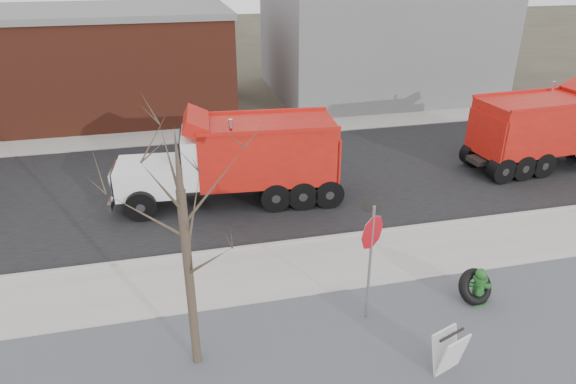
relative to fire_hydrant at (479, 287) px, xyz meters
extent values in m
plane|color=#383328|center=(-3.65, 2.14, -0.44)|extent=(120.00, 120.00, 0.00)
cube|color=slate|center=(-3.65, -1.36, -0.42)|extent=(60.00, 5.00, 0.03)
cube|color=#9E9B93|center=(-3.65, 2.39, -0.41)|extent=(60.00, 2.50, 0.06)
cube|color=#9E9B93|center=(-3.65, 3.69, -0.38)|extent=(60.00, 0.15, 0.11)
cube|color=black|center=(-3.65, 8.44, -0.43)|extent=(60.00, 9.40, 0.02)
cube|color=#9E9B93|center=(-3.65, 14.14, -0.41)|extent=(60.00, 2.00, 0.06)
cube|color=slate|center=(5.35, 20.14, 3.56)|extent=(12.00, 10.00, 8.00)
cube|color=maroon|center=(-13.65, 19.14, 2.06)|extent=(20.00, 8.00, 5.00)
cube|color=slate|center=(-13.65, 19.14, 4.71)|extent=(20.20, 8.20, 0.30)
cylinder|color=#382D23|center=(-6.85, -0.46, 1.56)|extent=(0.18, 0.18, 4.00)
cone|color=#382D23|center=(-6.85, -0.46, 4.16)|extent=(0.14, 0.14, 1.20)
cylinder|color=#285F24|center=(0.00, 0.01, -0.40)|extent=(0.51, 0.51, 0.07)
cylinder|color=#285F24|center=(0.00, 0.01, -0.06)|extent=(0.26, 0.26, 0.69)
cylinder|color=#285F24|center=(0.00, 0.01, 0.25)|extent=(0.34, 0.34, 0.06)
sphere|color=#285F24|center=(0.00, 0.01, 0.37)|extent=(0.28, 0.28, 0.28)
cylinder|color=#285F24|center=(0.00, 0.01, 0.48)|extent=(0.06, 0.06, 0.07)
cylinder|color=#285F24|center=(-0.18, 0.09, 0.05)|extent=(0.18, 0.17, 0.13)
cylinder|color=#285F24|center=(0.18, -0.07, 0.05)|extent=(0.18, 0.17, 0.13)
cylinder|color=#285F24|center=(-0.08, -0.17, 0.02)|extent=(0.21, 0.20, 0.17)
torus|color=black|center=(-0.06, 0.07, -0.03)|extent=(1.01, 0.83, 0.91)
cylinder|color=gray|center=(-2.88, 0.06, 1.04)|extent=(0.06, 0.06, 2.95)
cylinder|color=red|center=(-2.88, 0.06, 1.88)|extent=(0.68, 0.47, 0.80)
cube|color=silver|center=(-1.86, -2.02, 0.06)|extent=(0.73, 0.45, 0.94)
cube|color=silver|center=(-1.92, -1.83, 0.06)|extent=(0.73, 0.45, 0.94)
cube|color=black|center=(-1.89, -1.93, 0.52)|extent=(0.66, 0.27, 0.04)
cube|color=black|center=(7.81, 7.28, 0.17)|extent=(7.62, 1.35, 0.20)
cube|color=red|center=(6.66, 7.19, 1.36)|extent=(4.59, 2.46, 1.95)
cylinder|color=silver|center=(7.89, 8.13, 1.67)|extent=(0.13, 0.13, 2.13)
cylinder|color=black|center=(5.54, 7.96, 0.07)|extent=(0.99, 0.34, 0.98)
cylinder|color=black|center=(5.67, 6.26, 0.07)|extent=(0.99, 0.34, 0.98)
cube|color=black|center=(-5.07, 6.91, 0.18)|extent=(7.35, 1.38, 0.20)
cube|color=white|center=(-7.81, 7.13, 0.66)|extent=(2.11, 1.90, 0.98)
cube|color=silver|center=(-8.87, 7.22, 0.66)|extent=(0.19, 1.57, 0.90)
cube|color=white|center=(-5.91, 6.98, 1.28)|extent=(1.60, 2.17, 1.61)
cube|color=black|center=(-6.66, 7.04, 1.73)|extent=(0.20, 1.79, 0.72)
cube|color=red|center=(-3.91, 6.81, 1.37)|extent=(4.64, 2.51, 1.97)
cylinder|color=silver|center=(-5.14, 6.06, 1.69)|extent=(0.14, 0.14, 2.15)
cylinder|color=black|center=(-8.09, 6.19, 0.08)|extent=(1.00, 0.35, 0.98)
cylinder|color=black|center=(-7.93, 8.11, 0.08)|extent=(1.00, 0.35, 0.98)
cylinder|color=black|center=(-2.91, 5.87, 0.08)|extent=(1.00, 0.35, 0.98)
cylinder|color=black|center=(-2.77, 7.58, 0.08)|extent=(1.00, 0.35, 0.98)
camera|label=1|loc=(-6.89, -8.91, 7.45)|focal=32.00mm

